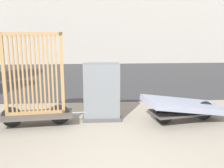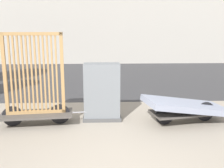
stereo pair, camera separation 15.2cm
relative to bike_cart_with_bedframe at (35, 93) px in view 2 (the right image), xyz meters
name	(u,v)px [view 2 (the right image)]	position (x,y,z in m)	size (l,w,h in m)	color
road_strip	(106,76)	(1.66, 6.08, -0.72)	(56.00, 8.62, 0.01)	#38383A
bike_cart_with_bedframe	(35,93)	(0.00, 0.00, 0.00)	(2.28, 0.82, 2.01)	#4C4742
bike_cart_with_mattress	(186,107)	(3.32, 0.00, -0.36)	(2.46, 1.25, 0.61)	#4C4742
utility_cabinet	(102,94)	(1.44, 0.31, -0.11)	(0.88, 0.49, 1.32)	#4C4C4C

